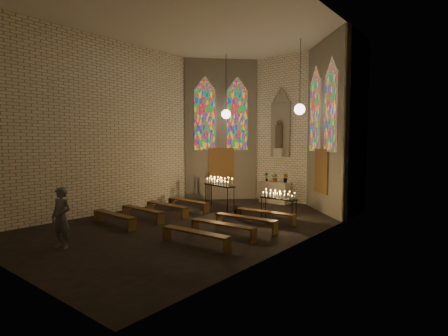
{
  "coord_description": "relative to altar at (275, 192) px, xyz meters",
  "views": [
    {
      "loc": [
        8.42,
        -8.9,
        2.81
      ],
      "look_at": [
        -0.03,
        1.62,
        1.87
      ],
      "focal_mm": 28.0,
      "sensor_mm": 36.0,
      "label": 1
    }
  ],
  "objects": [
    {
      "name": "pew_left_3",
      "position": [
        -1.91,
        -7.51,
        -0.15
      ],
      "size": [
        2.23,
        0.43,
        0.43
      ],
      "rotation": [
        0.0,
        0.0,
        -0.05
      ],
      "color": "#513517",
      "rests_on": "ground"
    },
    {
      "name": "pew_right_1",
      "position": [
        1.91,
        -5.11,
        -0.15
      ],
      "size": [
        2.23,
        0.43,
        0.43
      ],
      "rotation": [
        0.0,
        0.0,
        0.05
      ],
      "color": "#513517",
      "rests_on": "ground"
    },
    {
      "name": "pew_left_2",
      "position": [
        -1.91,
        -6.31,
        -0.15
      ],
      "size": [
        2.23,
        0.43,
        0.43
      ],
      "rotation": [
        0.0,
        0.0,
        -0.05
      ],
      "color": "#513517",
      "rests_on": "ground"
    },
    {
      "name": "pew_right_3",
      "position": [
        1.91,
        -7.51,
        -0.15
      ],
      "size": [
        2.23,
        0.43,
        0.43
      ],
      "rotation": [
        0.0,
        0.0,
        0.05
      ],
      "color": "#513517",
      "rests_on": "ground"
    },
    {
      "name": "pew_right_2",
      "position": [
        1.91,
        -6.31,
        -0.15
      ],
      "size": [
        2.23,
        0.43,
        0.43
      ],
      "rotation": [
        0.0,
        0.0,
        0.05
      ],
      "color": "#513517",
      "rests_on": "ground"
    },
    {
      "name": "room",
      "position": [
        -0.0,
        -2.08,
        3.22
      ],
      "size": [
        8.22,
        12.43,
        7.0
      ],
      "color": "#F2E8CB",
      "rests_on": "ground"
    },
    {
      "name": "floor",
      "position": [
        0.0,
        -5.45,
        -0.5
      ],
      "size": [
        12.0,
        12.0,
        0.0
      ],
      "primitive_type": "plane",
      "color": "black",
      "rests_on": "ground"
    },
    {
      "name": "flower_vase_right",
      "position": [
        0.55,
        0.03,
        0.72
      ],
      "size": [
        0.29,
        0.25,
        0.44
      ],
      "primitive_type": "imported",
      "rotation": [
        0.0,
        0.0,
        -0.29
      ],
      "color": "#4C723F",
      "rests_on": "altar"
    },
    {
      "name": "flower_vase_center",
      "position": [
        -0.01,
        0.05,
        0.7
      ],
      "size": [
        0.39,
        0.34,
        0.4
      ],
      "primitive_type": "imported",
      "rotation": [
        0.0,
        0.0,
        -0.09
      ],
      "color": "#4C723F",
      "rests_on": "altar"
    },
    {
      "name": "pew_right_0",
      "position": [
        1.91,
        -3.91,
        -0.15
      ],
      "size": [
        2.23,
        0.43,
        0.43
      ],
      "rotation": [
        0.0,
        0.0,
        0.05
      ],
      "color": "#513517",
      "rests_on": "ground"
    },
    {
      "name": "aisle_flower_pot",
      "position": [
        0.1,
        -3.22,
        -0.32
      ],
      "size": [
        0.23,
        0.23,
        0.37
      ],
      "primitive_type": "imported",
      "rotation": [
        0.0,
        0.0,
        0.16
      ],
      "color": "#4C723F",
      "rests_on": "ground"
    },
    {
      "name": "votive_stand_right",
      "position": [
        2.08,
        -3.28,
        0.39
      ],
      "size": [
        1.44,
        0.44,
        1.04
      ],
      "rotation": [
        0.0,
        0.0,
        -0.07
      ],
      "color": "black",
      "rests_on": "ground"
    },
    {
      "name": "altar",
      "position": [
        0.0,
        0.0,
        0.0
      ],
      "size": [
        1.4,
        0.6,
        1.0
      ],
      "primitive_type": "cube",
      "color": "beige",
      "rests_on": "ground"
    },
    {
      "name": "pew_left_0",
      "position": [
        -1.91,
        -3.91,
        -0.15
      ],
      "size": [
        2.23,
        0.43,
        0.43
      ],
      "rotation": [
        0.0,
        0.0,
        -0.05
      ],
      "color": "#513517",
      "rests_on": "ground"
    },
    {
      "name": "visitor",
      "position": [
        -0.79,
        -9.88,
        0.33
      ],
      "size": [
        0.7,
        0.56,
        1.66
      ],
      "primitive_type": "imported",
      "rotation": [
        0.0,
        0.0,
        0.3
      ],
      "color": "#53535E",
      "rests_on": "ground"
    },
    {
      "name": "pew_left_1",
      "position": [
        -1.91,
        -5.11,
        -0.15
      ],
      "size": [
        2.23,
        0.43,
        0.43
      ],
      "rotation": [
        0.0,
        0.0,
        -0.05
      ],
      "color": "#513517",
      "rests_on": "ground"
    },
    {
      "name": "votive_stand_left",
      "position": [
        -1.13,
        -2.79,
        0.61
      ],
      "size": [
        1.82,
        0.86,
        1.3
      ],
      "rotation": [
        0.0,
        0.0,
        -0.26
      ],
      "color": "black",
      "rests_on": "ground"
    },
    {
      "name": "flower_vase_left",
      "position": [
        -0.45,
        -0.04,
        0.72
      ],
      "size": [
        0.24,
        0.18,
        0.44
      ],
      "primitive_type": "imported",
      "rotation": [
        0.0,
        0.0,
        0.1
      ],
      "color": "#4C723F",
      "rests_on": "altar"
    }
  ]
}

